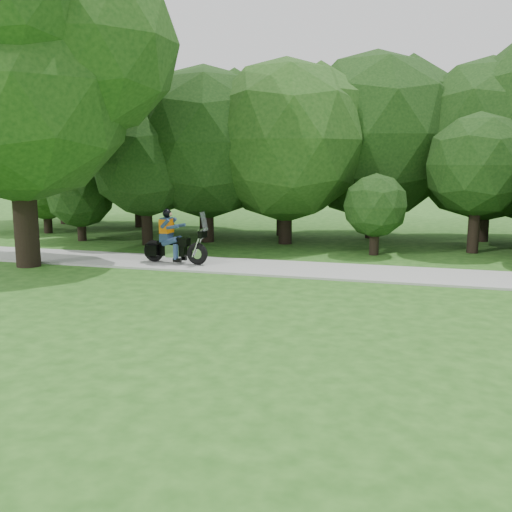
# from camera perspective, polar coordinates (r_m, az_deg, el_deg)

# --- Properties ---
(ground) EXTENTS (100.00, 100.00, 0.00)m
(ground) POSITION_cam_1_polar(r_m,az_deg,el_deg) (7.95, 13.18, -13.35)
(ground) COLOR #235117
(ground) RESTS_ON ground
(walkway) EXTENTS (60.00, 2.20, 0.06)m
(walkway) POSITION_cam_1_polar(r_m,az_deg,el_deg) (15.63, 14.57, -1.84)
(walkway) COLOR #A8A8A2
(walkway) RESTS_ON ground
(tree_line) EXTENTS (39.26, 11.55, 7.63)m
(tree_line) POSITION_cam_1_polar(r_m,az_deg,el_deg) (21.92, 17.44, 10.78)
(tree_line) COLOR black
(tree_line) RESTS_ON ground
(big_tree_west) EXTENTS (8.64, 6.56, 9.96)m
(big_tree_west) POSITION_cam_1_polar(r_m,az_deg,el_deg) (18.00, -22.35, 17.59)
(big_tree_west) COLOR black
(big_tree_west) RESTS_ON ground
(touring_motorcycle) EXTENTS (2.08, 0.70, 1.58)m
(touring_motorcycle) POSITION_cam_1_polar(r_m,az_deg,el_deg) (16.76, -8.49, 1.25)
(touring_motorcycle) COLOR black
(touring_motorcycle) RESTS_ON walkway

